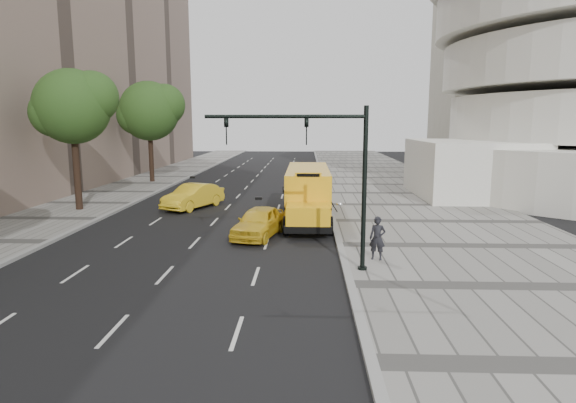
{
  "coord_description": "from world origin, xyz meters",
  "views": [
    {
      "loc": [
        4.41,
        -27.54,
        5.78
      ],
      "look_at": [
        3.5,
        -4.0,
        1.9
      ],
      "focal_mm": 30.0,
      "sensor_mm": 36.0,
      "label": 1
    }
  ],
  "objects_px": {
    "tree_c": "(150,111)",
    "pedestrian": "(377,238)",
    "tree_b": "(74,106)",
    "taxi_near": "(259,222)",
    "taxi_far": "(193,196)",
    "school_bus": "(308,189)",
    "traffic_signal": "(327,168)"
  },
  "relations": [
    {
      "from": "tree_c",
      "to": "school_bus",
      "type": "height_order",
      "value": "tree_c"
    },
    {
      "from": "pedestrian",
      "to": "tree_b",
      "type": "bearing_deg",
      "value": 163.49
    },
    {
      "from": "taxi_far",
      "to": "pedestrian",
      "type": "bearing_deg",
      "value": -25.23
    },
    {
      "from": "school_bus",
      "to": "pedestrian",
      "type": "distance_m",
      "value": 10.19
    },
    {
      "from": "tree_b",
      "to": "school_bus",
      "type": "relative_size",
      "value": 0.79
    },
    {
      "from": "traffic_signal",
      "to": "tree_b",
      "type": "bearing_deg",
      "value": 141.4
    },
    {
      "from": "school_bus",
      "to": "taxi_near",
      "type": "relative_size",
      "value": 2.55
    },
    {
      "from": "tree_b",
      "to": "school_bus",
      "type": "xyz_separation_m",
      "value": [
        14.91,
        -1.32,
        -5.05
      ]
    },
    {
      "from": "tree_b",
      "to": "taxi_far",
      "type": "xyz_separation_m",
      "value": [
        7.13,
        1.44,
        -5.99
      ]
    },
    {
      "from": "tree_b",
      "to": "school_bus",
      "type": "bearing_deg",
      "value": -5.04
    },
    {
      "from": "taxi_near",
      "to": "school_bus",
      "type": "bearing_deg",
      "value": 78.28
    },
    {
      "from": "tree_b",
      "to": "pedestrian",
      "type": "relative_size",
      "value": 5.05
    },
    {
      "from": "school_bus",
      "to": "taxi_far",
      "type": "relative_size",
      "value": 2.31
    },
    {
      "from": "taxi_far",
      "to": "pedestrian",
      "type": "xyz_separation_m",
      "value": [
        10.64,
        -12.51,
        0.23
      ]
    },
    {
      "from": "pedestrian",
      "to": "taxi_near",
      "type": "bearing_deg",
      "value": 155.88
    },
    {
      "from": "taxi_far",
      "to": "traffic_signal",
      "type": "height_order",
      "value": "traffic_signal"
    },
    {
      "from": "school_bus",
      "to": "taxi_far",
      "type": "bearing_deg",
      "value": 160.49
    },
    {
      "from": "school_bus",
      "to": "tree_c",
      "type": "bearing_deg",
      "value": 132.23
    },
    {
      "from": "tree_c",
      "to": "taxi_near",
      "type": "relative_size",
      "value": 2.13
    },
    {
      "from": "tree_b",
      "to": "taxi_near",
      "type": "distance_m",
      "value": 15.32
    },
    {
      "from": "tree_c",
      "to": "pedestrian",
      "type": "height_order",
      "value": "tree_c"
    },
    {
      "from": "tree_b",
      "to": "tree_c",
      "type": "relative_size",
      "value": 0.95
    },
    {
      "from": "taxi_near",
      "to": "pedestrian",
      "type": "bearing_deg",
      "value": -26.11
    },
    {
      "from": "taxi_near",
      "to": "traffic_signal",
      "type": "bearing_deg",
      "value": -47.79
    },
    {
      "from": "taxi_far",
      "to": "traffic_signal",
      "type": "xyz_separation_m",
      "value": [
        8.47,
        -13.89,
        3.27
      ]
    },
    {
      "from": "tree_c",
      "to": "taxi_far",
      "type": "height_order",
      "value": "tree_c"
    },
    {
      "from": "tree_b",
      "to": "taxi_near",
      "type": "bearing_deg",
      "value": -28.16
    },
    {
      "from": "taxi_near",
      "to": "traffic_signal",
      "type": "xyz_separation_m",
      "value": [
        3.19,
        -5.81,
        3.32
      ]
    },
    {
      "from": "tree_b",
      "to": "taxi_far",
      "type": "relative_size",
      "value": 1.83
    },
    {
      "from": "tree_c",
      "to": "traffic_signal",
      "type": "distance_m",
      "value": 31.77
    },
    {
      "from": "tree_b",
      "to": "school_bus",
      "type": "distance_m",
      "value": 15.8
    },
    {
      "from": "tree_b",
      "to": "pedestrian",
      "type": "height_order",
      "value": "tree_b"
    }
  ]
}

